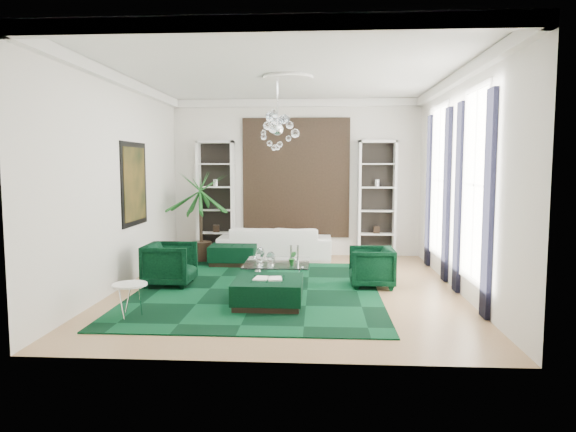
# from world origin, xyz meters

# --- Properties ---
(floor) EXTENTS (6.00, 7.00, 0.02)m
(floor) POSITION_xyz_m (0.00, 0.00, -0.01)
(floor) COLOR tan
(floor) RESTS_ON ground
(ceiling) EXTENTS (6.00, 7.00, 0.02)m
(ceiling) POSITION_xyz_m (0.00, 0.00, 3.81)
(ceiling) COLOR white
(ceiling) RESTS_ON ground
(wall_back) EXTENTS (6.00, 0.02, 3.80)m
(wall_back) POSITION_xyz_m (0.00, 3.51, 1.90)
(wall_back) COLOR silver
(wall_back) RESTS_ON ground
(wall_front) EXTENTS (6.00, 0.02, 3.80)m
(wall_front) POSITION_xyz_m (0.00, -3.51, 1.90)
(wall_front) COLOR silver
(wall_front) RESTS_ON ground
(wall_left) EXTENTS (0.02, 7.00, 3.80)m
(wall_left) POSITION_xyz_m (-3.01, 0.00, 1.90)
(wall_left) COLOR silver
(wall_left) RESTS_ON ground
(wall_right) EXTENTS (0.02, 7.00, 3.80)m
(wall_right) POSITION_xyz_m (3.01, 0.00, 1.90)
(wall_right) COLOR silver
(wall_right) RESTS_ON ground
(crown_molding) EXTENTS (6.00, 7.00, 0.18)m
(crown_molding) POSITION_xyz_m (0.00, 0.00, 3.70)
(crown_molding) COLOR white
(crown_molding) RESTS_ON ceiling
(ceiling_medallion) EXTENTS (0.90, 0.90, 0.05)m
(ceiling_medallion) POSITION_xyz_m (0.00, 0.30, 3.77)
(ceiling_medallion) COLOR white
(ceiling_medallion) RESTS_ON ceiling
(tapestry) EXTENTS (2.50, 0.06, 2.80)m
(tapestry) POSITION_xyz_m (0.00, 3.46, 1.90)
(tapestry) COLOR black
(tapestry) RESTS_ON wall_back
(shelving_left) EXTENTS (0.90, 0.38, 2.80)m
(shelving_left) POSITION_xyz_m (-1.95, 3.31, 1.40)
(shelving_left) COLOR white
(shelving_left) RESTS_ON floor
(shelving_right) EXTENTS (0.90, 0.38, 2.80)m
(shelving_right) POSITION_xyz_m (1.95, 3.31, 1.40)
(shelving_right) COLOR white
(shelving_right) RESTS_ON floor
(painting) EXTENTS (0.04, 1.30, 1.60)m
(painting) POSITION_xyz_m (-2.97, 0.60, 1.85)
(painting) COLOR black
(painting) RESTS_ON wall_left
(window_near) EXTENTS (0.03, 1.10, 2.90)m
(window_near) POSITION_xyz_m (2.99, -0.90, 1.90)
(window_near) COLOR white
(window_near) RESTS_ON wall_right
(curtain_near_a) EXTENTS (0.07, 0.30, 3.25)m
(curtain_near_a) POSITION_xyz_m (2.96, -1.68, 1.65)
(curtain_near_a) COLOR black
(curtain_near_a) RESTS_ON floor
(curtain_near_b) EXTENTS (0.07, 0.30, 3.25)m
(curtain_near_b) POSITION_xyz_m (2.96, -0.12, 1.65)
(curtain_near_b) COLOR black
(curtain_near_b) RESTS_ON floor
(window_far) EXTENTS (0.03, 1.10, 2.90)m
(window_far) POSITION_xyz_m (2.99, 1.50, 1.90)
(window_far) COLOR white
(window_far) RESTS_ON wall_right
(curtain_far_a) EXTENTS (0.07, 0.30, 3.25)m
(curtain_far_a) POSITION_xyz_m (2.96, 0.72, 1.65)
(curtain_far_a) COLOR black
(curtain_far_a) RESTS_ON floor
(curtain_far_b) EXTENTS (0.07, 0.30, 3.25)m
(curtain_far_b) POSITION_xyz_m (2.96, 2.28, 1.65)
(curtain_far_b) COLOR black
(curtain_far_b) RESTS_ON floor
(rug) EXTENTS (4.20, 5.00, 0.02)m
(rug) POSITION_xyz_m (-0.50, -0.19, 0.01)
(rug) COLOR black
(rug) RESTS_ON floor
(sofa) EXTENTS (2.63, 1.03, 0.77)m
(sofa) POSITION_xyz_m (-0.46, 2.88, 0.38)
(sofa) COLOR white
(sofa) RESTS_ON floor
(armchair_left) EXTENTS (0.87, 0.85, 0.79)m
(armchair_left) POSITION_xyz_m (-2.16, 0.08, 0.40)
(armchair_left) COLOR black
(armchair_left) RESTS_ON floor
(armchair_right) EXTENTS (0.80, 0.78, 0.73)m
(armchair_right) POSITION_xyz_m (1.53, 0.22, 0.36)
(armchair_right) COLOR black
(armchair_right) RESTS_ON floor
(coffee_table) EXTENTS (1.19, 1.19, 0.41)m
(coffee_table) POSITION_xyz_m (-0.21, 0.35, 0.20)
(coffee_table) COLOR white
(coffee_table) RESTS_ON floor
(ottoman_side) EXTENTS (1.01, 1.01, 0.45)m
(ottoman_side) POSITION_xyz_m (-1.33, 2.19, 0.22)
(ottoman_side) COLOR black
(ottoman_side) RESTS_ON floor
(ottoman_front) EXTENTS (1.07, 1.07, 0.43)m
(ottoman_front) POSITION_xyz_m (-0.23, -1.17, 0.21)
(ottoman_front) COLOR black
(ottoman_front) RESTS_ON floor
(book) EXTENTS (0.45, 0.30, 0.03)m
(book) POSITION_xyz_m (-0.23, -1.17, 0.44)
(book) COLOR white
(book) RESTS_ON ottoman_front
(side_table) EXTENTS (0.50, 0.50, 0.48)m
(side_table) POSITION_xyz_m (-2.17, -1.91, 0.24)
(side_table) COLOR white
(side_table) RESTS_ON floor
(palm) EXTENTS (1.65, 1.65, 2.64)m
(palm) POSITION_xyz_m (-2.17, 2.59, 1.32)
(palm) COLOR #19591E
(palm) RESTS_ON floor
(chandelier) EXTENTS (0.86, 0.86, 0.78)m
(chandelier) POSITION_xyz_m (-0.19, 0.31, 2.85)
(chandelier) COLOR white
(chandelier) RESTS_ON ceiling
(table_plant) EXTENTS (0.14, 0.11, 0.25)m
(table_plant) POSITION_xyz_m (0.09, 0.10, 0.53)
(table_plant) COLOR #19591E
(table_plant) RESTS_ON coffee_table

